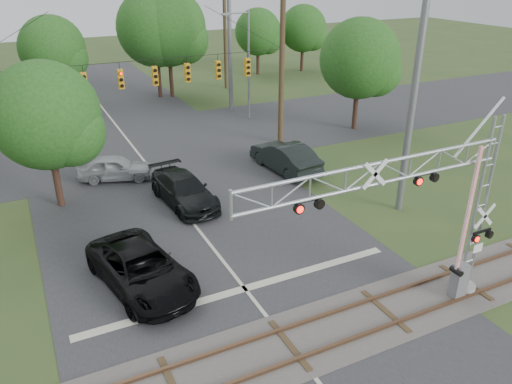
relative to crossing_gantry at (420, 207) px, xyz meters
name	(u,v)px	position (x,y,z in m)	size (l,w,h in m)	color
road_main	(204,237)	(-4.55, 8.36, -4.29)	(14.00, 90.00, 0.02)	#2A2B2D
road_cross	(132,145)	(-4.55, 22.36, -4.29)	(90.00, 12.00, 0.02)	#2A2B2D
railroad_track	(289,345)	(-4.55, 0.36, -4.27)	(90.00, 3.20, 0.17)	#45403C
crossing_gantry	(420,207)	(0.00, 0.00, 0.00)	(10.16, 0.89, 6.98)	gray
traffic_signal_span	(152,72)	(-3.70, 18.36, 1.38)	(19.34, 0.36, 11.50)	slate
pickup_black	(142,269)	(-8.03, 5.80, -3.51)	(2.64, 5.73, 1.59)	black
car_dark	(184,190)	(-4.20, 12.10, -3.54)	(2.15, 5.29, 1.53)	black
sedan_silver	(115,168)	(-6.72, 16.89, -3.58)	(1.71, 4.24, 1.45)	#A0A3A7
suv_dark	(285,157)	(2.72, 13.72, -3.43)	(1.86, 5.33, 1.75)	black
streetlight	(247,60)	(5.29, 24.52, 0.33)	(2.21, 0.23, 8.28)	slate
utility_poles	(170,50)	(-1.65, 21.26, 2.09)	(25.17, 28.83, 14.05)	#3D2E1C
treeline	(85,46)	(-5.48, 31.18, 1.20)	(55.22, 30.06, 9.60)	#352018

